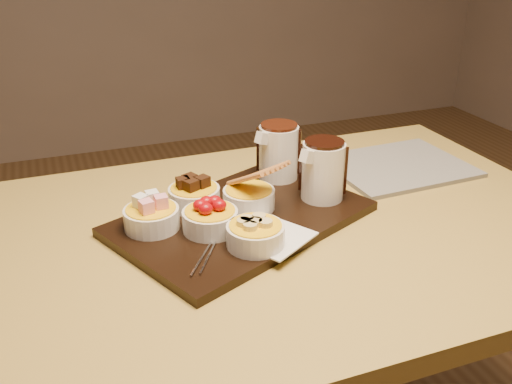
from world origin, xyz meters
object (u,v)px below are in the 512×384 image
object	(u,v)px
serving_board	(241,219)
bowl_strawberries	(210,221)
dining_table	(278,269)
pitcher_dark_chocolate	(323,171)
pitcher_milk_chocolate	(279,153)
newspaper	(398,166)

from	to	relation	value
serving_board	bowl_strawberries	world-z (taller)	bowl_strawberries
dining_table	serving_board	distance (m)	0.13
serving_board	pitcher_dark_chocolate	bearing A→B (deg)	-19.98
pitcher_milk_chocolate	pitcher_dark_chocolate	bearing A→B (deg)	-94.40
dining_table	pitcher_dark_chocolate	size ratio (longest dim) A/B	10.42
pitcher_milk_chocolate	newspaper	bearing A→B (deg)	-26.21
dining_table	bowl_strawberries	distance (m)	0.19
serving_board	newspaper	world-z (taller)	serving_board
pitcher_milk_chocolate	serving_board	bearing A→B (deg)	-158.20
serving_board	pitcher_milk_chocolate	bearing A→B (deg)	21.80
serving_board	pitcher_milk_chocolate	size ratio (longest dim) A/B	4.00
bowl_strawberries	pitcher_dark_chocolate	size ratio (longest dim) A/B	0.87
dining_table	serving_board	xyz separation A→B (m)	(-0.06, 0.03, 0.11)
serving_board	bowl_strawberries	distance (m)	0.08
serving_board	dining_table	bearing A→B (deg)	-50.44
bowl_strawberries	pitcher_milk_chocolate	bearing A→B (deg)	39.97
pitcher_dark_chocolate	pitcher_milk_chocolate	xyz separation A→B (m)	(-0.04, 0.12, 0.00)
serving_board	newspaper	xyz separation A→B (m)	(0.43, 0.12, -0.00)
bowl_strawberries	newspaper	distance (m)	0.53
dining_table	newspaper	world-z (taller)	newspaper
pitcher_dark_chocolate	pitcher_milk_chocolate	distance (m)	0.13
serving_board	bowl_strawberries	xyz separation A→B (m)	(-0.07, -0.04, 0.03)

